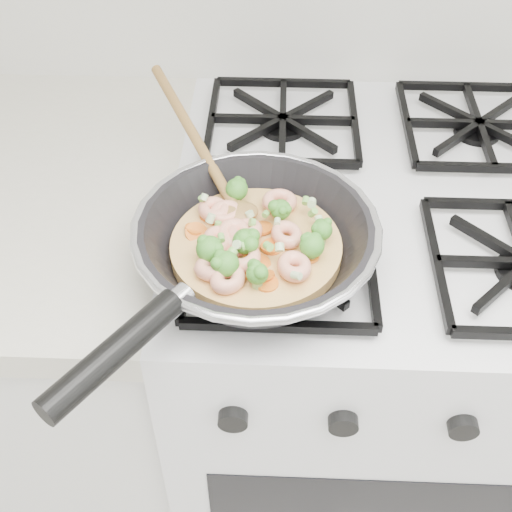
{
  "coord_description": "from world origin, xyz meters",
  "views": [
    {
      "loc": [
        -0.16,
        0.97,
        1.49
      ],
      "look_at": [
        -0.18,
        1.54,
        0.93
      ],
      "focal_mm": 46.94,
      "sensor_mm": 36.0,
      "label": 1
    }
  ],
  "objects": [
    {
      "name": "stove",
      "position": [
        0.0,
        1.7,
        0.46
      ],
      "size": [
        0.6,
        0.6,
        0.92
      ],
      "color": "white",
      "rests_on": "ground"
    },
    {
      "name": "skillet",
      "position": [
        -0.18,
        1.53,
        0.96
      ],
      "size": [
        0.34,
        0.56,
        0.1
      ],
      "rotation": [
        0.0,
        0.0,
        -0.31
      ],
      "color": "black",
      "rests_on": "stove"
    }
  ]
}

